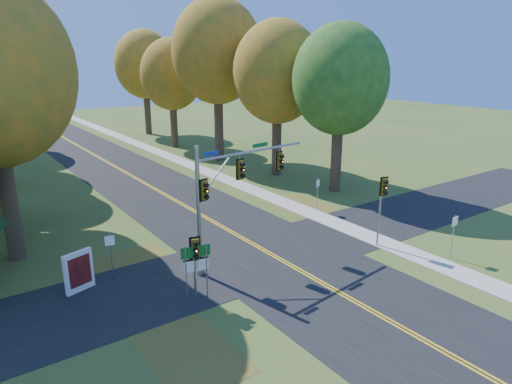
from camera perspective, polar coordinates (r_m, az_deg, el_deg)
ground at (r=23.44m, az=4.70°, el=-9.34°), size 160.00×160.00×0.00m
road_main at (r=23.43m, az=4.70°, el=-9.32°), size 8.00×160.00×0.02m
road_cross at (r=24.84m, az=1.72°, el=-7.70°), size 60.00×6.00×0.02m
centerline_left at (r=23.37m, az=4.51°, el=-9.35°), size 0.10×160.00×0.01m
centerline_right at (r=23.48m, az=4.90°, el=-9.22°), size 0.10×160.00×0.01m
sidewalk_east at (r=27.51m, az=14.72°, el=-5.75°), size 1.60×160.00×0.06m
leaf_patch_w_near at (r=23.62m, az=-14.22°, el=-9.60°), size 4.00×6.00×0.00m
leaf_patch_e at (r=31.78m, az=7.19°, el=-2.31°), size 3.50×8.00×0.00m
leaf_patch_w_far at (r=17.69m, az=-8.56°, el=-18.92°), size 3.00×5.00×0.00m
tree_e_a at (r=35.45m, az=10.47°, el=13.58°), size 7.20×7.20×12.73m
tree_e_b at (r=40.12m, az=2.72°, el=14.67°), size 7.60×7.60×13.33m
tree_e_c at (r=46.20m, az=-4.85°, el=17.06°), size 8.80×8.80×15.79m
tree_e_d at (r=54.07m, az=-10.49°, el=14.21°), size 7.00×7.00×12.32m
tree_e_e at (r=64.34m, az=-13.74°, el=15.21°), size 7.80×7.80×13.74m
traffic_mast at (r=22.25m, az=-3.55°, el=0.59°), size 7.00×1.30×6.39m
east_signal_pole at (r=25.55m, az=15.57°, el=-0.27°), size 0.45×0.54×4.07m
ped_signal_pole at (r=19.50m, az=-7.62°, el=-7.65°), size 0.47×0.56×3.05m
route_sign_cluster at (r=19.51m, az=-7.51°, el=-8.72°), size 1.27×0.26×2.74m
info_kiosk at (r=22.25m, az=-21.27°, el=-9.26°), size 1.37×0.60×1.91m
reg_sign_e_north at (r=31.17m, az=7.71°, el=0.35°), size 0.42×0.20×2.33m
reg_sign_e_south at (r=25.87m, az=23.50°, el=-4.26°), size 0.45×0.07×2.38m
reg_sign_w at (r=22.58m, az=-17.73°, el=-6.77°), size 0.44×0.12×2.31m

